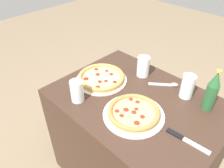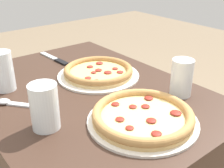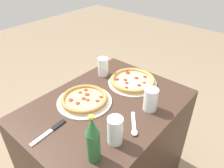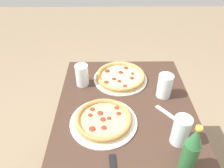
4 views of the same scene
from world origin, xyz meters
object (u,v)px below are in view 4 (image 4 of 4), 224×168
(pizza_margherita, at_px, (104,120))
(glass_lemonade, at_px, (82,76))
(pizza_veggie, at_px, (120,77))
(spoon, at_px, (176,119))
(glass_mango_juice, at_px, (181,131))
(beer_bottle, at_px, (191,151))
(glass_cola, at_px, (164,87))

(pizza_margherita, height_order, glass_lemonade, glass_lemonade)
(pizza_veggie, xyz_separation_m, spoon, (0.34, 0.26, -0.01))
(pizza_veggie, distance_m, glass_mango_juice, 0.53)
(pizza_veggie, xyz_separation_m, glass_lemonade, (0.05, -0.23, 0.04))
(beer_bottle, xyz_separation_m, spoon, (-0.26, 0.03, -0.11))
(glass_lemonade, bearing_deg, spoon, 58.74)
(pizza_margherita, relative_size, glass_mango_juice, 2.28)
(glass_mango_juice, bearing_deg, pizza_veggie, -153.11)
(glass_lemonade, bearing_deg, pizza_margherita, 22.85)
(pizza_veggie, distance_m, glass_lemonade, 0.24)
(glass_lemonade, distance_m, glass_mango_juice, 0.63)
(pizza_margherita, height_order, glass_cola, glass_cola)
(glass_cola, bearing_deg, pizza_veggie, -123.32)
(glass_mango_juice, distance_m, glass_cola, 0.32)
(pizza_veggie, relative_size, pizza_margherita, 1.00)
(pizza_margherita, relative_size, glass_cola, 2.43)
(glass_mango_juice, xyz_separation_m, beer_bottle, (0.14, -0.01, 0.05))
(glass_cola, bearing_deg, beer_bottle, -0.39)
(glass_cola, relative_size, spoon, 0.85)
(pizza_veggie, height_order, beer_bottle, beer_bottle)
(pizza_veggie, xyz_separation_m, glass_mango_juice, (0.47, 0.24, 0.05))
(glass_mango_juice, height_order, beer_bottle, beer_bottle)
(glass_mango_juice, xyz_separation_m, spoon, (-0.13, 0.02, -0.06))
(pizza_veggie, distance_m, spoon, 0.43)
(beer_bottle, relative_size, spoon, 1.56)
(spoon, bearing_deg, pizza_veggie, -142.78)
(pizza_veggie, bearing_deg, spoon, 37.22)
(glass_mango_juice, xyz_separation_m, glass_cola, (-0.32, -0.00, -0.01))
(pizza_margherita, bearing_deg, glass_lemonade, -157.15)
(beer_bottle, distance_m, spoon, 0.29)
(pizza_margherita, bearing_deg, beer_bottle, 52.62)
(glass_mango_juice, bearing_deg, glass_cola, -179.16)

